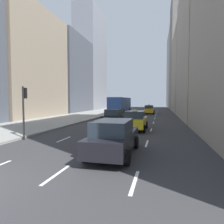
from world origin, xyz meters
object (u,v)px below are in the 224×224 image
object	(u,v)px
sedan_silver_behind	(114,137)
traffic_light_pole	(24,104)
sedan_black_near	(114,116)
city_bus	(120,105)
taxi_second	(135,120)
taxi_lead	(149,109)

from	to	relation	value
sedan_silver_behind	traffic_light_pole	size ratio (longest dim) A/B	1.38
sedan_silver_behind	sedan_black_near	bearing A→B (deg)	102.78
traffic_light_pole	sedan_black_near	bearing A→B (deg)	68.52
sedan_silver_behind	city_bus	bearing A→B (deg)	100.68
taxi_second	sedan_silver_behind	xyz separation A→B (m)	(0.00, -8.45, -0.00)
taxi_lead	sedan_black_near	size ratio (longest dim) A/B	0.90
taxi_lead	traffic_light_pole	xyz separation A→B (m)	(-6.75, -29.02, 1.53)
sedan_black_near	taxi_second	bearing A→B (deg)	-54.25
sedan_black_near	city_bus	distance (m)	17.67
sedan_silver_behind	taxi_second	bearing A→B (deg)	90.00
taxi_second	traffic_light_pole	world-z (taller)	traffic_light_pole
sedan_black_near	traffic_light_pole	world-z (taller)	traffic_light_pole
taxi_lead	sedan_black_near	world-z (taller)	taxi_lead
sedan_black_near	city_bus	world-z (taller)	city_bus
city_bus	taxi_lead	bearing A→B (deg)	15.61
sedan_black_near	traffic_light_pole	size ratio (longest dim) A/B	1.36
sedan_black_near	taxi_lead	bearing A→B (deg)	81.61
taxi_second	taxi_lead	bearing A→B (deg)	90.00
sedan_silver_behind	city_bus	distance (m)	30.30
city_bus	traffic_light_pole	size ratio (longest dim) A/B	3.23
sedan_black_near	city_bus	bearing A→B (deg)	99.17
taxi_second	sedan_silver_behind	world-z (taller)	taxi_second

